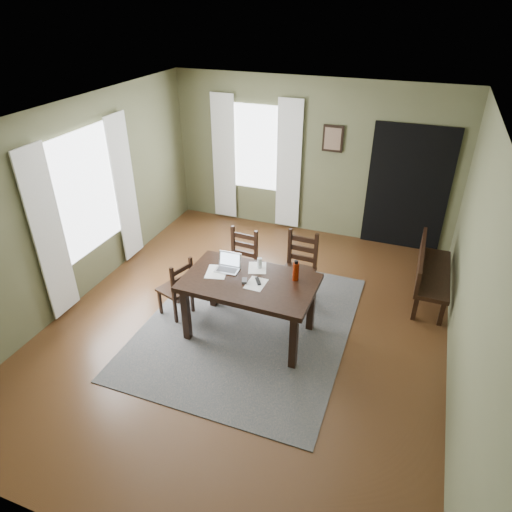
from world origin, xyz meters
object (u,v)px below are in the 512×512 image
at_px(bench, 429,269).
at_px(laptop, 229,265).
at_px(dining_table, 249,287).
at_px(chair_back_left, 240,264).
at_px(chair_end, 177,288).
at_px(chair_back_right, 299,269).
at_px(water_bottle, 296,271).

xyz_separation_m(bench, laptop, (-2.41, -1.48, 0.40)).
height_order(dining_table, bench, dining_table).
bearing_deg(chair_back_left, chair_end, -122.42).
bearing_deg(dining_table, laptop, 155.32).
bearing_deg(chair_back_right, bench, 24.36).
xyz_separation_m(chair_end, chair_back_right, (1.41, 0.92, 0.07)).
relative_size(bench, laptop, 4.57).
height_order(chair_back_left, water_bottle, water_bottle).
height_order(bench, water_bottle, water_bottle).
bearing_deg(dining_table, chair_back_right, 70.30).
bearing_deg(bench, water_bottle, 132.80).
height_order(chair_back_left, chair_back_right, chair_back_right).
relative_size(chair_back_left, chair_back_right, 0.95).
distance_m(dining_table, water_bottle, 0.60).
bearing_deg(chair_back_left, water_bottle, -28.72).
distance_m(chair_back_left, bench, 2.66).
relative_size(chair_end, bench, 0.63).
xyz_separation_m(chair_end, bench, (3.12, 1.61, 0.04)).
xyz_separation_m(chair_end, laptop, (0.70, 0.13, 0.44)).
bearing_deg(chair_end, dining_table, 106.62).
distance_m(chair_end, chair_back_right, 1.69).
relative_size(dining_table, chair_back_left, 1.69).
bearing_deg(water_bottle, bench, 42.80).
bearing_deg(laptop, bench, 29.10).
height_order(chair_back_left, bench, chair_back_left).
distance_m(dining_table, bench, 2.66).
relative_size(chair_back_left, laptop, 3.19).
bearing_deg(chair_back_left, laptop, -76.19).
bearing_deg(water_bottle, laptop, -176.78).
relative_size(dining_table, bench, 1.18).
distance_m(bench, laptop, 2.86).
relative_size(dining_table, water_bottle, 6.07).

